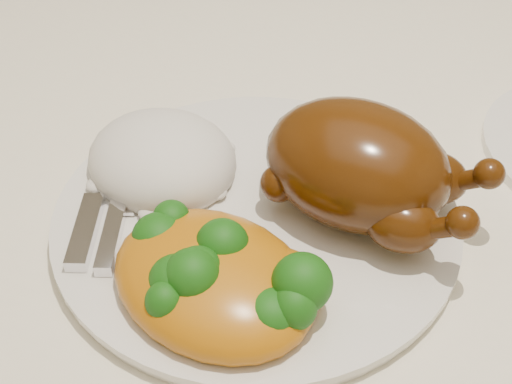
% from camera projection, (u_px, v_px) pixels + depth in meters
% --- Properties ---
extents(dining_table, '(1.60, 0.90, 0.76)m').
position_uv_depth(dining_table, '(399.00, 217.00, 0.68)').
color(dining_table, brown).
rests_on(dining_table, floor).
extents(tablecloth, '(1.73, 1.03, 0.18)m').
position_uv_depth(tablecloth, '(410.00, 157.00, 0.63)').
color(tablecloth, '#EFE6CD').
rests_on(tablecloth, dining_table).
extents(dinner_plate, '(0.38, 0.38, 0.01)m').
position_uv_depth(dinner_plate, '(256.00, 219.00, 0.52)').
color(dinner_plate, white).
rests_on(dinner_plate, tablecloth).
extents(roast_chicken, '(0.17, 0.13, 0.09)m').
position_uv_depth(roast_chicken, '(362.00, 167.00, 0.49)').
color(roast_chicken, '#4C2508').
rests_on(roast_chicken, dinner_plate).
extents(rice_mound, '(0.14, 0.14, 0.06)m').
position_uv_depth(rice_mound, '(162.00, 161.00, 0.55)').
color(rice_mound, white).
rests_on(rice_mound, dinner_plate).
extents(mac_and_cheese, '(0.17, 0.16, 0.06)m').
position_uv_depth(mac_and_cheese, '(221.00, 279.00, 0.45)').
color(mac_and_cheese, '#C7750C').
rests_on(mac_and_cheese, dinner_plate).
extents(cutlery, '(0.06, 0.17, 0.01)m').
position_uv_depth(cutlery, '(115.00, 210.00, 0.51)').
color(cutlery, silver).
rests_on(cutlery, dinner_plate).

